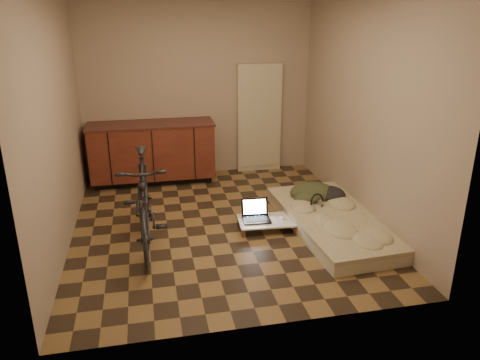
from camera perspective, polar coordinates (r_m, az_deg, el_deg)
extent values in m
cube|color=olive|center=(5.76, -2.29, -5.39)|extent=(3.50, 4.00, 0.00)
cube|color=tan|center=(7.28, -5.12, 10.72)|extent=(3.50, 0.00, 2.60)
cube|color=tan|center=(3.45, 2.99, 0.06)|extent=(3.50, 0.00, 2.60)
cube|color=tan|center=(5.34, -21.43, 5.96)|extent=(0.00, 4.00, 2.60)
cube|color=tan|center=(5.87, 14.79, 7.85)|extent=(0.00, 4.00, 2.60)
cube|color=black|center=(7.29, -10.43, 0.31)|extent=(1.70, 0.48, 0.10)
cube|color=#532017|center=(7.12, -10.64, 3.54)|extent=(1.80, 0.60, 0.78)
cube|color=#4B221B|center=(7.01, -10.85, 6.71)|extent=(1.84, 0.62, 0.03)
cube|color=beige|center=(7.48, 2.35, 7.52)|extent=(0.70, 0.10, 1.70)
imported|color=black|center=(5.14, -11.64, -2.02)|extent=(0.56, 1.80, 1.16)
cube|color=beige|center=(5.74, 11.30, -5.17)|extent=(1.09, 2.11, 0.13)
cube|color=beige|center=(5.71, 11.36, -4.36)|extent=(1.12, 2.13, 0.05)
cube|color=brown|center=(5.43, 0.45, -6.52)|extent=(0.04, 0.04, 0.09)
cube|color=brown|center=(5.76, -0.11, -4.86)|extent=(0.04, 0.04, 0.09)
cube|color=brown|center=(5.54, 6.78, -6.08)|extent=(0.04, 0.04, 0.09)
cube|color=brown|center=(5.87, 5.87, -4.48)|extent=(0.04, 0.04, 0.09)
cube|color=white|center=(5.62, 3.28, -4.95)|extent=(0.70, 0.48, 0.02)
cube|color=black|center=(5.59, 2.03, -4.88)|extent=(0.34, 0.25, 0.02)
cube|color=black|center=(5.67, 1.79, -3.27)|extent=(0.33, 0.08, 0.21)
cube|color=white|center=(5.67, 1.79, -3.27)|extent=(0.28, 0.06, 0.17)
ellipsoid|color=white|center=(5.64, 5.21, -4.60)|extent=(0.07, 0.10, 0.03)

